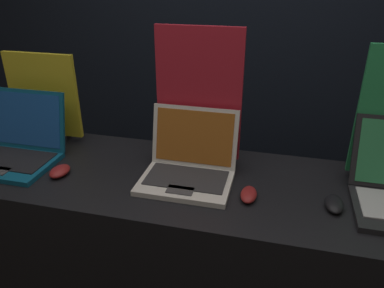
# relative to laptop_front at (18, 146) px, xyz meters

# --- Properties ---
(wall_back) EXTENTS (8.00, 0.05, 2.80)m
(wall_back) POSITION_rel_laptop_front_xyz_m (0.75, 1.44, 0.42)
(wall_back) COLOR black
(wall_back) RESTS_ON ground_plane
(display_counter) EXTENTS (1.93, 0.59, 0.92)m
(display_counter) POSITION_rel_laptop_front_xyz_m (0.75, 0.02, -0.52)
(display_counter) COLOR black
(display_counter) RESTS_ON ground_plane
(laptop_front) EXTENTS (0.34, 0.32, 0.27)m
(laptop_front) POSITION_rel_laptop_front_xyz_m (0.00, 0.00, 0.00)
(laptop_front) COLOR #0F5170
(laptop_front) RESTS_ON display_counter
(mouse_front) EXTENTS (0.07, 0.10, 0.03)m
(mouse_front) POSITION_rel_laptop_front_xyz_m (0.23, -0.08, -0.05)
(mouse_front) COLOR maroon
(mouse_front) RESTS_ON display_counter
(promo_stand_front) EXTENTS (0.34, 0.07, 0.40)m
(promo_stand_front) POSITION_rel_laptop_front_xyz_m (0.00, 0.22, 0.13)
(promo_stand_front) COLOR black
(promo_stand_front) RESTS_ON display_counter
(laptop_middle) EXTENTS (0.34, 0.30, 0.25)m
(laptop_middle) POSITION_rel_laptop_front_xyz_m (0.73, 0.03, -0.00)
(laptop_middle) COLOR silver
(laptop_middle) RESTS_ON display_counter
(mouse_middle) EXTENTS (0.06, 0.11, 0.03)m
(mouse_middle) POSITION_rel_laptop_front_xyz_m (0.96, -0.06, -0.05)
(mouse_middle) COLOR maroon
(mouse_middle) RESTS_ON display_counter
(promo_stand_middle) EXTENTS (0.34, 0.07, 0.54)m
(promo_stand_middle) POSITION_rel_laptop_front_xyz_m (0.73, 0.18, 0.20)
(promo_stand_middle) COLOR black
(promo_stand_middle) RESTS_ON display_counter
(mouse_back) EXTENTS (0.06, 0.11, 0.03)m
(mouse_back) POSITION_rel_laptop_front_xyz_m (1.25, -0.05, -0.05)
(mouse_back) COLOR black
(mouse_back) RESTS_ON display_counter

